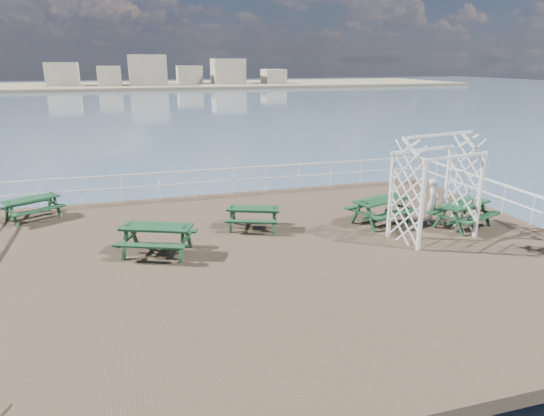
{
  "coord_description": "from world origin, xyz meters",
  "views": [
    {
      "loc": [
        -3.88,
        -12.38,
        5.34
      ],
      "look_at": [
        0.01,
        0.93,
        1.1
      ],
      "focal_mm": 32.0,
      "sensor_mm": 36.0,
      "label": 1
    }
  ],
  "objects_px": {
    "picnic_table_e": "(381,205)",
    "trellis_arbor": "(435,192)",
    "picnic_table_c": "(464,209)",
    "person": "(433,201)",
    "picnic_table_b": "(157,233)",
    "picnic_table_a": "(32,204)",
    "picnic_table_d": "(253,213)"
  },
  "relations": [
    {
      "from": "picnic_table_e",
      "to": "trellis_arbor",
      "type": "xyz_separation_m",
      "value": [
        0.89,
        -1.66,
        0.83
      ]
    },
    {
      "from": "picnic_table_c",
      "to": "person",
      "type": "relative_size",
      "value": 1.52
    },
    {
      "from": "picnic_table_b",
      "to": "picnic_table_e",
      "type": "distance_m",
      "value": 7.53
    },
    {
      "from": "picnic_table_b",
      "to": "trellis_arbor",
      "type": "bearing_deg",
      "value": 15.84
    },
    {
      "from": "picnic_table_c",
      "to": "person",
      "type": "bearing_deg",
      "value": 121.93
    },
    {
      "from": "person",
      "to": "picnic_table_e",
      "type": "bearing_deg",
      "value": 122.25
    },
    {
      "from": "picnic_table_a",
      "to": "picnic_table_c",
      "type": "relative_size",
      "value": 0.95
    },
    {
      "from": "picnic_table_a",
      "to": "picnic_table_d",
      "type": "bearing_deg",
      "value": -54.3
    },
    {
      "from": "picnic_table_b",
      "to": "picnic_table_e",
      "type": "xyz_separation_m",
      "value": [
        7.5,
        0.69,
        0.01
      ]
    },
    {
      "from": "picnic_table_d",
      "to": "person",
      "type": "xyz_separation_m",
      "value": [
        5.95,
        -1.2,
        0.26
      ]
    },
    {
      "from": "person",
      "to": "picnic_table_b",
      "type": "bearing_deg",
      "value": 141.39
    },
    {
      "from": "picnic_table_a",
      "to": "person",
      "type": "xyz_separation_m",
      "value": [
        13.12,
        -4.35,
        0.23
      ]
    },
    {
      "from": "trellis_arbor",
      "to": "person",
      "type": "xyz_separation_m",
      "value": [
        0.74,
        1.12,
        -0.67
      ]
    },
    {
      "from": "picnic_table_b",
      "to": "picnic_table_e",
      "type": "bearing_deg",
      "value": 27.67
    },
    {
      "from": "picnic_table_b",
      "to": "person",
      "type": "bearing_deg",
      "value": 23.39
    },
    {
      "from": "picnic_table_c",
      "to": "trellis_arbor",
      "type": "height_order",
      "value": "trellis_arbor"
    },
    {
      "from": "picnic_table_a",
      "to": "trellis_arbor",
      "type": "bearing_deg",
      "value": -54.41
    },
    {
      "from": "picnic_table_b",
      "to": "trellis_arbor",
      "type": "relative_size",
      "value": 0.75
    },
    {
      "from": "picnic_table_c",
      "to": "picnic_table_d",
      "type": "xyz_separation_m",
      "value": [
        -6.75,
        1.79,
        -0.08
      ]
    },
    {
      "from": "picnic_table_b",
      "to": "trellis_arbor",
      "type": "xyz_separation_m",
      "value": [
        8.39,
        -0.96,
        0.83
      ]
    },
    {
      "from": "picnic_table_a",
      "to": "picnic_table_c",
      "type": "bearing_deg",
      "value": -50.12
    },
    {
      "from": "picnic_table_a",
      "to": "person",
      "type": "bearing_deg",
      "value": -48.91
    },
    {
      "from": "picnic_table_e",
      "to": "picnic_table_c",
      "type": "bearing_deg",
      "value": -43.55
    },
    {
      "from": "picnic_table_b",
      "to": "person",
      "type": "relative_size",
      "value": 1.56
    },
    {
      "from": "picnic_table_c",
      "to": "picnic_table_e",
      "type": "bearing_deg",
      "value": 133.66
    },
    {
      "from": "trellis_arbor",
      "to": "picnic_table_a",
      "type": "bearing_deg",
      "value": 144.34
    },
    {
      "from": "picnic_table_b",
      "to": "picnic_table_d",
      "type": "xyz_separation_m",
      "value": [
        3.18,
        1.36,
        -0.09
      ]
    },
    {
      "from": "picnic_table_c",
      "to": "picnic_table_a",
      "type": "bearing_deg",
      "value": 139.02
    },
    {
      "from": "picnic_table_c",
      "to": "picnic_table_b",
      "type": "bearing_deg",
      "value": 156.08
    },
    {
      "from": "picnic_table_e",
      "to": "picnic_table_d",
      "type": "bearing_deg",
      "value": 152.63
    },
    {
      "from": "picnic_table_c",
      "to": "picnic_table_d",
      "type": "distance_m",
      "value": 6.98
    },
    {
      "from": "picnic_table_c",
      "to": "picnic_table_d",
      "type": "relative_size",
      "value": 1.16
    }
  ]
}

